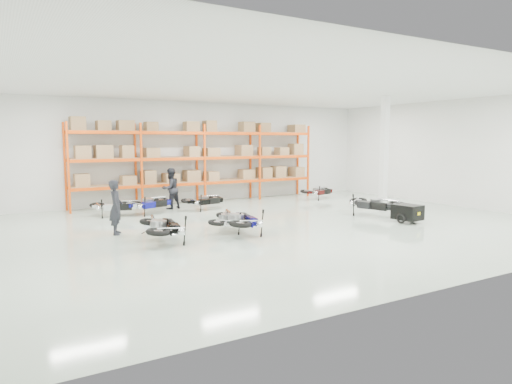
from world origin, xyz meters
TOP-DOWN VIEW (x-y plane):
  - room at (0.00, 0.00)m, footprint 18.00×18.00m
  - pallet_rack at (-0.00, 6.45)m, footprint 11.28×0.98m
  - structural_column at (5.20, 0.50)m, footprint 0.25×0.25m
  - moto_blue_centre at (-1.79, -0.68)m, footprint 1.26×1.99m
  - moto_silver_left at (-1.92, -0.13)m, footprint 1.59×1.73m
  - moto_black_far_left at (-4.14, -0.60)m, footprint 1.22×1.98m
  - moto_touring_right at (4.06, -0.18)m, footprint 1.40×2.08m
  - trailer at (4.06, -1.77)m, footprint 0.79×1.49m
  - moto_back_a at (-3.02, 4.41)m, footprint 1.90×1.31m
  - moto_back_b at (-4.22, 4.53)m, footprint 1.77×1.22m
  - moto_back_c at (-0.76, 4.36)m, footprint 1.69×1.03m
  - moto_back_d at (5.28, 4.73)m, footprint 1.69×1.06m
  - person_left at (-4.96, 1.21)m, footprint 0.55×0.68m
  - person_back at (-1.85, 5.25)m, footprint 0.97×0.86m

SIDE VIEW (x-z plane):
  - trailer at x=4.06m, z-range 0.05..0.66m
  - moto_back_d at x=5.28m, z-range -0.03..0.99m
  - moto_silver_left at x=-1.92m, z-range -0.03..0.99m
  - moto_back_c at x=-0.76m, z-range -0.03..1.00m
  - moto_back_b at x=-4.22m, z-range -0.03..1.01m
  - moto_back_a at x=-3.02m, z-range -0.03..1.09m
  - moto_black_far_left at x=-4.14m, z-range -0.03..1.16m
  - moto_blue_centre at x=-1.79m, z-range -0.03..1.16m
  - moto_touring_right at x=4.06m, z-range -0.03..1.19m
  - person_left at x=-4.96m, z-range 0.00..1.63m
  - person_back at x=-1.85m, z-range 0.00..1.67m
  - room at x=0.00m, z-range -6.75..11.25m
  - structural_column at x=5.20m, z-range 0.00..4.50m
  - pallet_rack at x=0.00m, z-range 0.45..4.07m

